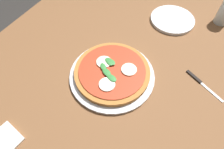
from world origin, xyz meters
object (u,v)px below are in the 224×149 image
object	(u,v)px
dining_table	(118,70)
serving_tray	(112,75)
plate_white	(172,20)
pizza	(112,71)
knife	(200,81)

from	to	relation	value
dining_table	serving_tray	size ratio (longest dim) A/B	4.37
dining_table	plate_white	xyz separation A→B (m)	(-0.31, 0.12, 0.10)
pizza	plate_white	bearing A→B (deg)	166.78
pizza	knife	distance (m)	0.32
plate_white	knife	xyz separation A→B (m)	(0.28, 0.20, -0.00)
knife	plate_white	bearing A→B (deg)	-144.33
serving_tray	knife	bearing A→B (deg)	114.42
dining_table	serving_tray	world-z (taller)	serving_tray
knife	pizza	bearing A→B (deg)	-66.39
serving_tray	knife	xyz separation A→B (m)	(-0.13, 0.29, -0.00)
pizza	plate_white	distance (m)	0.42
serving_tray	pizza	bearing A→B (deg)	-156.43
dining_table	knife	world-z (taller)	knife
serving_tray	pizza	size ratio (longest dim) A/B	1.13
dining_table	pizza	bearing A→B (deg)	12.97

